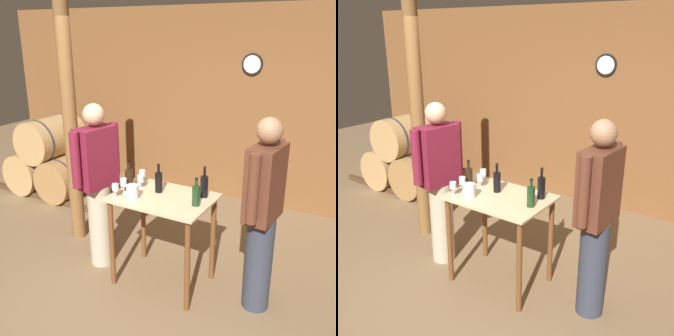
# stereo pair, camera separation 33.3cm
# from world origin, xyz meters

# --- Properties ---
(ground_plane) EXTENTS (14.00, 14.00, 0.00)m
(ground_plane) POSITION_xyz_m (0.00, 0.00, 0.00)
(ground_plane) COLOR brown
(back_wall) EXTENTS (8.40, 0.08, 2.70)m
(back_wall) POSITION_xyz_m (0.00, 2.79, 1.35)
(back_wall) COLOR brown
(back_wall) RESTS_ON ground_plane
(barrel_rack) EXTENTS (2.19, 0.87, 1.18)m
(barrel_rack) POSITION_xyz_m (-2.53, 1.67, 0.48)
(barrel_rack) COLOR #4C331E
(barrel_rack) RESTS_ON ground_plane
(tasting_table) EXTENTS (0.92, 0.67, 0.91)m
(tasting_table) POSITION_xyz_m (0.09, 0.47, 0.71)
(tasting_table) COLOR #D1B284
(tasting_table) RESTS_ON ground_plane
(wooden_post) EXTENTS (0.16, 0.16, 2.70)m
(wooden_post) POSITION_xyz_m (-1.25, 0.76, 1.35)
(wooden_post) COLOR brown
(wooden_post) RESTS_ON ground_plane
(wine_bottle_far_left) EXTENTS (0.08, 0.08, 0.28)m
(wine_bottle_far_left) POSITION_xyz_m (-0.29, 0.49, 1.01)
(wine_bottle_far_left) COLOR black
(wine_bottle_far_left) RESTS_ON tasting_table
(wine_bottle_left) EXTENTS (0.07, 0.07, 0.28)m
(wine_bottle_left) POSITION_xyz_m (-0.00, 0.55, 1.01)
(wine_bottle_left) COLOR black
(wine_bottle_left) RESTS_ON tasting_table
(wine_bottle_center) EXTENTS (0.07, 0.07, 0.29)m
(wine_bottle_center) POSITION_xyz_m (0.42, 0.66, 1.02)
(wine_bottle_center) COLOR black
(wine_bottle_center) RESTS_ON tasting_table
(wine_bottle_right) EXTENTS (0.07, 0.07, 0.26)m
(wine_bottle_right) POSITION_xyz_m (0.44, 0.45, 1.01)
(wine_bottle_right) COLOR #193819
(wine_bottle_right) RESTS_ON tasting_table
(wine_glass_near_left) EXTENTS (0.06, 0.06, 0.14)m
(wine_glass_near_left) POSITION_xyz_m (-0.28, 0.38, 1.01)
(wine_glass_near_left) COLOR silver
(wine_glass_near_left) RESTS_ON tasting_table
(wine_glass_near_center) EXTENTS (0.06, 0.06, 0.14)m
(wine_glass_near_center) POSITION_xyz_m (-0.28, 0.24, 1.01)
(wine_glass_near_center) COLOR silver
(wine_glass_near_center) RESTS_ON tasting_table
(wine_glass_near_right) EXTENTS (0.07, 0.07, 0.13)m
(wine_glass_near_right) POSITION_xyz_m (-0.27, 0.68, 1.01)
(wine_glass_near_right) COLOR silver
(wine_glass_near_right) RESTS_ON tasting_table
(wine_glass_far_side) EXTENTS (0.06, 0.06, 0.13)m
(wine_glass_far_side) POSITION_xyz_m (-0.20, 0.54, 1.00)
(wine_glass_far_side) COLOR silver
(wine_glass_far_side) RESTS_ON tasting_table
(ice_bucket) EXTENTS (0.11, 0.11, 0.13)m
(ice_bucket) POSITION_xyz_m (-0.13, 0.30, 0.97)
(ice_bucket) COLOR silver
(ice_bucket) RESTS_ON tasting_table
(person_host) EXTENTS (0.29, 0.58, 1.72)m
(person_host) POSITION_xyz_m (-0.65, 0.45, 0.91)
(person_host) COLOR #B7AD93
(person_host) RESTS_ON ground_plane
(person_visitor_with_scarf) EXTENTS (0.25, 0.59, 1.73)m
(person_visitor_with_scarf) POSITION_xyz_m (1.00, 0.56, 0.92)
(person_visitor_with_scarf) COLOR #333847
(person_visitor_with_scarf) RESTS_ON ground_plane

